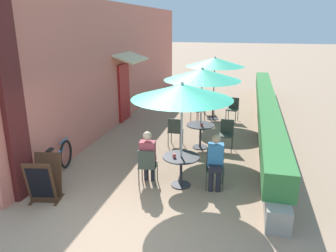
% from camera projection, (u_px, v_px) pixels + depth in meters
% --- Properties ---
extents(ground_plane, '(120.00, 120.00, 0.00)m').
position_uv_depth(ground_plane, '(119.00, 227.00, 5.88)').
color(ground_plane, '#9E7F66').
extents(cafe_facade_wall, '(0.98, 14.43, 4.20)m').
position_uv_depth(cafe_facade_wall, '(125.00, 62.00, 12.40)').
color(cafe_facade_wall, '#C66B5B').
rests_on(cafe_facade_wall, ground_plane).
extents(planter_hedge, '(0.60, 13.43, 1.01)m').
position_uv_depth(planter_hedge, '(266.00, 110.00, 11.68)').
color(planter_hedge, gray).
rests_on(planter_hedge, ground_plane).
extents(patio_table_near, '(0.81, 0.81, 0.70)m').
position_uv_depth(patio_table_near, '(181.00, 164.00, 7.26)').
color(patio_table_near, '#28282D').
rests_on(patio_table_near, ground_plane).
extents(patio_umbrella_near, '(2.14, 2.14, 2.36)m').
position_uv_depth(patio_umbrella_near, '(182.00, 92.00, 6.77)').
color(patio_umbrella_near, '#B7B7BC').
rests_on(patio_umbrella_near, ground_plane).
extents(cafe_chair_near_left, '(0.44, 0.44, 0.87)m').
position_uv_depth(cafe_chair_near_left, '(215.00, 165.00, 7.24)').
color(cafe_chair_near_left, '#384238').
rests_on(cafe_chair_near_left, ground_plane).
extents(seated_patron_near_left, '(0.37, 0.44, 1.25)m').
position_uv_depth(seated_patron_near_left, '(215.00, 159.00, 7.09)').
color(seated_patron_near_left, '#23232D').
rests_on(seated_patron_near_left, ground_plane).
extents(cafe_chair_near_right, '(0.44, 0.44, 0.87)m').
position_uv_depth(cafe_chair_near_right, '(147.00, 164.00, 7.27)').
color(cafe_chair_near_right, '#384238').
rests_on(cafe_chair_near_right, ground_plane).
extents(seated_patron_near_right, '(0.37, 0.44, 1.25)m').
position_uv_depth(seated_patron_near_right, '(148.00, 155.00, 7.33)').
color(seated_patron_near_right, '#23232D').
rests_on(seated_patron_near_right, ground_plane).
extents(coffee_cup_near, '(0.07, 0.07, 0.09)m').
position_uv_depth(coffee_cup_near, '(174.00, 156.00, 7.13)').
color(coffee_cup_near, '#B73D3D').
rests_on(coffee_cup_near, patio_table_near).
extents(patio_table_mid, '(0.81, 0.81, 0.70)m').
position_uv_depth(patio_table_mid, '(200.00, 131.00, 9.52)').
color(patio_table_mid, '#28282D').
rests_on(patio_table_mid, ground_plane).
extents(patio_umbrella_mid, '(2.14, 2.14, 2.36)m').
position_uv_depth(patio_umbrella_mid, '(202.00, 75.00, 9.03)').
color(patio_umbrella_mid, '#B7B7BC').
rests_on(patio_umbrella_mid, ground_plane).
extents(cafe_chair_mid_left, '(0.41, 0.41, 0.87)m').
position_uv_depth(cafe_chair_mid_left, '(227.00, 132.00, 9.40)').
color(cafe_chair_mid_left, '#384238').
rests_on(cafe_chair_mid_left, ground_plane).
extents(cafe_chair_mid_right, '(0.41, 0.41, 0.87)m').
position_uv_depth(cafe_chair_mid_right, '(175.00, 130.00, 9.64)').
color(cafe_chair_mid_right, '#384238').
rests_on(cafe_chair_mid_right, ground_plane).
extents(coffee_cup_mid, '(0.07, 0.07, 0.09)m').
position_uv_depth(coffee_cup_mid, '(202.00, 125.00, 9.29)').
color(coffee_cup_mid, '#B73D3D').
rests_on(coffee_cup_mid, patio_table_mid).
extents(patio_table_far, '(0.81, 0.81, 0.70)m').
position_uv_depth(patio_table_far, '(213.00, 106.00, 12.43)').
color(patio_table_far, '#28282D').
rests_on(patio_table_far, ground_plane).
extents(patio_umbrella_far, '(2.14, 2.14, 2.36)m').
position_uv_depth(patio_umbrella_far, '(215.00, 62.00, 11.94)').
color(patio_umbrella_far, '#B7B7BC').
rests_on(patio_umbrella_far, ground_plane).
extents(cafe_chair_far_left, '(0.51, 0.51, 0.87)m').
position_uv_depth(cafe_chair_far_left, '(207.00, 101.00, 13.13)').
color(cafe_chair_far_left, '#384238').
rests_on(cafe_chair_far_left, ground_plane).
extents(cafe_chair_far_right, '(0.56, 0.56, 0.87)m').
position_uv_depth(cafe_chair_far_right, '(199.00, 109.00, 11.96)').
color(cafe_chair_far_right, '#384238').
rests_on(cafe_chair_far_right, ground_plane).
extents(cafe_chair_far_back, '(0.47, 0.47, 0.87)m').
position_uv_depth(cafe_chair_far_back, '(233.00, 107.00, 12.19)').
color(cafe_chair_far_back, '#384238').
rests_on(cafe_chair_far_back, ground_plane).
extents(coffee_cup_far, '(0.07, 0.07, 0.09)m').
position_uv_depth(coffee_cup_far, '(211.00, 101.00, 12.22)').
color(coffee_cup_far, '#232328').
rests_on(coffee_cup_far, patio_table_far).
extents(bicycle_leaning, '(0.33, 1.77, 0.81)m').
position_uv_depth(bicycle_leaning, '(57.00, 162.00, 7.73)').
color(bicycle_leaning, black).
rests_on(bicycle_leaning, ground_plane).
extents(menu_board, '(0.67, 0.73, 0.94)m').
position_uv_depth(menu_board, '(44.00, 180.00, 6.66)').
color(menu_board, '#422819').
rests_on(menu_board, ground_plane).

